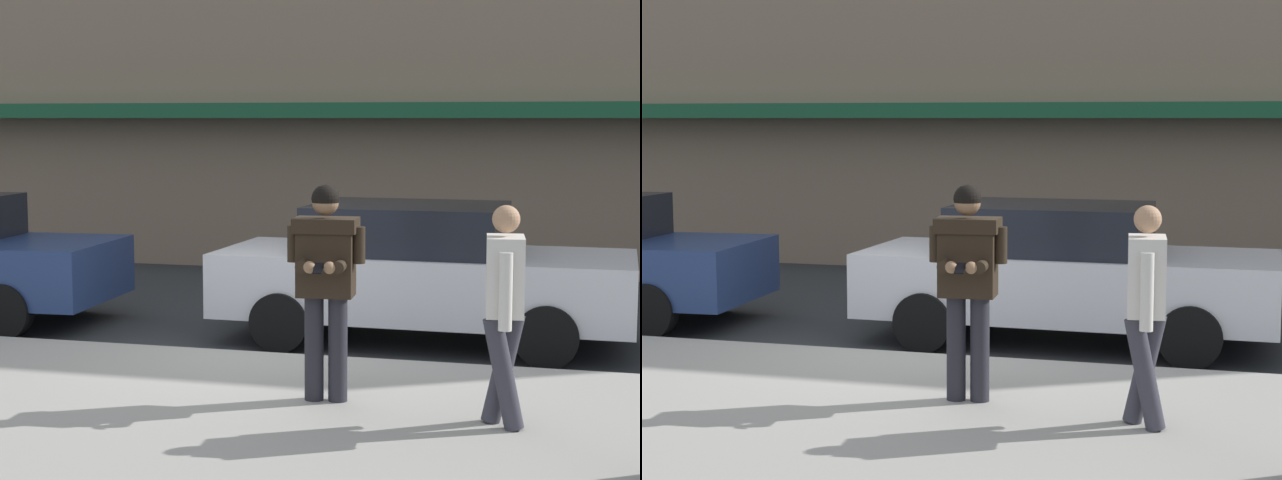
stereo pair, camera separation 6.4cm
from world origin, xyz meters
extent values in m
plane|color=#2B2D30|center=(0.00, 0.00, 0.00)|extent=(80.00, 80.00, 0.00)
cube|color=#99968E|center=(1.00, -2.85, 0.07)|extent=(32.00, 5.30, 0.14)
cube|color=silver|center=(1.00, 0.05, 0.00)|extent=(28.00, 0.12, 0.01)
cube|color=#195133|center=(1.00, 6.15, 2.60)|extent=(26.60, 0.70, 0.24)
cylinder|color=black|center=(-3.37, 1.97, 0.32)|extent=(0.65, 0.25, 0.64)
cylinder|color=black|center=(-3.28, 0.26, 0.32)|extent=(0.65, 0.25, 0.64)
cube|color=silver|center=(1.31, 1.29, 0.67)|extent=(4.53, 1.89, 0.70)
cube|color=black|center=(1.13, 1.30, 1.28)|extent=(2.10, 1.67, 0.52)
cylinder|color=black|center=(2.71, 2.12, 0.32)|extent=(0.64, 0.23, 0.64)
cylinder|color=black|center=(2.69, 0.41, 0.32)|extent=(0.64, 0.23, 0.64)
cylinder|color=black|center=(-0.08, 2.17, 0.32)|extent=(0.64, 0.23, 0.64)
cylinder|color=black|center=(-0.10, 0.46, 0.32)|extent=(0.64, 0.23, 0.64)
cylinder|color=#23232B|center=(1.10, -1.83, 0.58)|extent=(0.16, 0.16, 0.88)
cylinder|color=#23232B|center=(0.90, -1.84, 0.58)|extent=(0.16, 0.16, 0.88)
cube|color=black|center=(1.00, -1.84, 1.34)|extent=(0.48, 0.34, 0.64)
cube|color=black|center=(1.00, -1.84, 1.61)|extent=(0.55, 0.38, 0.12)
cylinder|color=black|center=(1.27, -1.82, 1.45)|extent=(0.11, 0.11, 0.30)
cylinder|color=black|center=(1.16, -1.98, 1.30)|extent=(0.12, 0.31, 0.10)
sphere|color=#8C6647|center=(1.10, -2.13, 1.30)|extent=(0.10, 0.10, 0.10)
cylinder|color=black|center=(0.73, -1.86, 1.45)|extent=(0.11, 0.11, 0.30)
cylinder|color=black|center=(0.86, -2.01, 1.30)|extent=(0.12, 0.31, 0.10)
sphere|color=#8C6647|center=(0.94, -2.14, 1.30)|extent=(0.10, 0.10, 0.10)
cube|color=black|center=(1.02, -2.18, 1.30)|extent=(0.09, 0.15, 0.07)
sphere|color=#8C6647|center=(1.00, -1.87, 1.80)|extent=(0.22, 0.22, 0.22)
sphere|color=black|center=(1.00, -1.87, 1.83)|extent=(0.23, 0.23, 0.23)
cylinder|color=#33333D|center=(2.48, -2.12, 0.57)|extent=(0.34, 0.18, 0.87)
cylinder|color=#33333D|center=(2.50, -2.30, 0.57)|extent=(0.34, 0.18, 0.87)
cube|color=silver|center=(2.49, -2.21, 1.30)|extent=(0.32, 0.45, 0.60)
cylinder|color=silver|center=(2.46, -1.96, 1.22)|extent=(0.10, 0.10, 0.58)
cylinder|color=silver|center=(2.52, -2.46, 1.22)|extent=(0.10, 0.10, 0.58)
sphere|color=tan|center=(2.49, -2.21, 1.73)|extent=(0.21, 0.21, 0.21)
camera|label=1|loc=(3.18, -10.26, 2.48)|focal=60.00mm
camera|label=2|loc=(3.24, -10.24, 2.48)|focal=60.00mm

